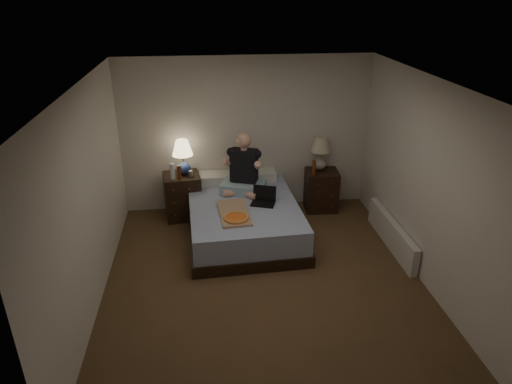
{
  "coord_description": "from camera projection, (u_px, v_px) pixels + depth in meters",
  "views": [
    {
      "loc": [
        -0.67,
        -4.78,
        3.46
      ],
      "look_at": [
        0.0,
        0.9,
        0.85
      ],
      "focal_mm": 32.0,
      "sensor_mm": 36.0,
      "label": 1
    }
  ],
  "objects": [
    {
      "name": "bed",
      "position": [
        243.0,
        218.0,
        6.83
      ],
      "size": [
        1.66,
        2.16,
        0.52
      ],
      "primitive_type": "cube",
      "rotation": [
        0.0,
        0.0,
        0.04
      ],
      "color": "#536CA7",
      "rests_on": "floor"
    },
    {
      "name": "laptop",
      "position": [
        263.0,
        197.0,
        6.63
      ],
      "size": [
        0.41,
        0.37,
        0.24
      ],
      "primitive_type": null,
      "rotation": [
        0.0,
        0.0,
        -0.33
      ],
      "color": "black",
      "rests_on": "bed"
    },
    {
      "name": "person",
      "position": [
        243.0,
        164.0,
        6.89
      ],
      "size": [
        0.8,
        0.71,
        0.93
      ],
      "primitive_type": null,
      "rotation": [
        0.0,
        0.0,
        -0.34
      ],
      "color": "black",
      "rests_on": "bed"
    },
    {
      "name": "beer_bottle_left",
      "position": [
        179.0,
        172.0,
        6.96
      ],
      "size": [
        0.06,
        0.06,
        0.23
      ],
      "primitive_type": "cylinder",
      "color": "#60280D",
      "rests_on": "nightstand_left"
    },
    {
      "name": "radiator",
      "position": [
        392.0,
        234.0,
        6.53
      ],
      "size": [
        0.1,
        1.6,
        0.4
      ],
      "primitive_type": "cube",
      "color": "silver",
      "rests_on": "floor"
    },
    {
      "name": "lamp_left",
      "position": [
        183.0,
        157.0,
        7.09
      ],
      "size": [
        0.4,
        0.4,
        0.56
      ],
      "primitive_type": null,
      "rotation": [
        0.0,
        0.0,
        0.3
      ],
      "color": "navy",
      "rests_on": "nightstand_left"
    },
    {
      "name": "lamp_right",
      "position": [
        320.0,
        154.0,
        7.41
      ],
      "size": [
        0.37,
        0.37,
        0.56
      ],
      "primitive_type": null,
      "rotation": [
        0.0,
        0.0,
        0.17
      ],
      "color": "#989990",
      "rests_on": "nightstand_right"
    },
    {
      "name": "pizza_box",
      "position": [
        236.0,
        218.0,
        6.19
      ],
      "size": [
        0.45,
        0.78,
        0.08
      ],
      "primitive_type": null,
      "rotation": [
        0.0,
        0.0,
        0.06
      ],
      "color": "tan",
      "rests_on": "bed"
    },
    {
      "name": "nightstand_right",
      "position": [
        321.0,
        190.0,
        7.59
      ],
      "size": [
        0.55,
        0.5,
        0.67
      ],
      "primitive_type": "cube",
      "rotation": [
        0.0,
        0.0,
        -0.07
      ],
      "color": "black",
      "rests_on": "floor"
    },
    {
      "name": "nightstand_left",
      "position": [
        183.0,
        196.0,
        7.31
      ],
      "size": [
        0.62,
        0.57,
        0.73
      ],
      "primitive_type": "cube",
      "rotation": [
        0.0,
        0.0,
        0.14
      ],
      "color": "black",
      "rests_on": "floor"
    },
    {
      "name": "wall_right",
      "position": [
        428.0,
        185.0,
        5.52
      ],
      "size": [
        0.0,
        4.5,
        2.5
      ],
      "primitive_type": "cube",
      "rotation": [
        1.57,
        0.0,
        -1.57
      ],
      "color": "silver",
      "rests_on": "ground"
    },
    {
      "name": "floor",
      "position": [
        264.0,
        281.0,
        5.82
      ],
      "size": [
        4.0,
        4.5,
        0.0
      ],
      "primitive_type": "cube",
      "color": "brown",
      "rests_on": "ground"
    },
    {
      "name": "wall_left",
      "position": [
        88.0,
        201.0,
        5.09
      ],
      "size": [
        0.0,
        4.5,
        2.5
      ],
      "primitive_type": "cube",
      "rotation": [
        1.57,
        0.0,
        1.57
      ],
      "color": "silver",
      "rests_on": "ground"
    },
    {
      "name": "ceiling",
      "position": [
        266.0,
        85.0,
        4.79
      ],
      "size": [
        4.0,
        4.5,
        0.0
      ],
      "primitive_type": "cube",
      "rotation": [
        3.14,
        0.0,
        0.0
      ],
      "color": "white",
      "rests_on": "ground"
    },
    {
      "name": "water_bottle",
      "position": [
        172.0,
        171.0,
        6.97
      ],
      "size": [
        0.07,
        0.07,
        0.25
      ],
      "primitive_type": "cylinder",
      "color": "white",
      "rests_on": "nightstand_left"
    },
    {
      "name": "soda_can",
      "position": [
        191.0,
        174.0,
        7.08
      ],
      "size": [
        0.07,
        0.07,
        0.1
      ],
      "primitive_type": "cylinder",
      "color": "beige",
      "rests_on": "nightstand_left"
    },
    {
      "name": "wall_front",
      "position": [
        308.0,
        322.0,
        3.27
      ],
      "size": [
        4.0,
        0.0,
        2.5
      ],
      "primitive_type": "cube",
      "rotation": [
        -1.57,
        0.0,
        0.0
      ],
      "color": "silver",
      "rests_on": "ground"
    },
    {
      "name": "beer_bottle_right",
      "position": [
        314.0,
        168.0,
        7.29
      ],
      "size": [
        0.06,
        0.06,
        0.23
      ],
      "primitive_type": "cylinder",
      "color": "#622D0E",
      "rests_on": "nightstand_right"
    },
    {
      "name": "wall_back",
      "position": [
        246.0,
        135.0,
        7.34
      ],
      "size": [
        4.0,
        0.0,
        2.5
      ],
      "primitive_type": "cube",
      "rotation": [
        1.57,
        0.0,
        0.0
      ],
      "color": "silver",
      "rests_on": "ground"
    }
  ]
}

